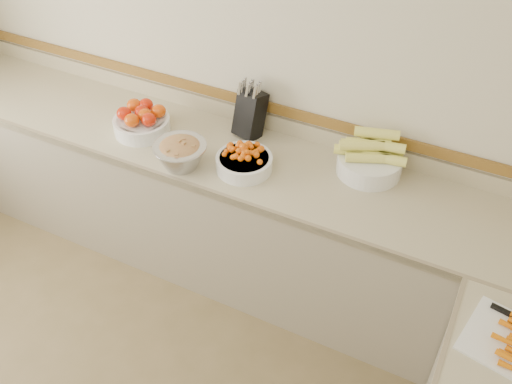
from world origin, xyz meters
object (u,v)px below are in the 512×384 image
at_px(rhubarb_bowl, 180,153).
at_px(corn_bowl, 370,159).
at_px(cherry_tomato_bowl, 244,160).
at_px(knife_block, 250,113).
at_px(tomato_bowl, 142,121).

bearing_deg(rhubarb_bowl, corn_bowl, 23.65).
relative_size(cherry_tomato_bowl, rhubarb_bowl, 1.05).
xyz_separation_m(cherry_tomato_bowl, corn_bowl, (0.60, 0.27, 0.03)).
distance_m(knife_block, corn_bowl, 0.72).
relative_size(knife_block, cherry_tomato_bowl, 1.15).
bearing_deg(tomato_bowl, corn_bowl, 9.91).
bearing_deg(cherry_tomato_bowl, knife_block, 111.35).
height_order(tomato_bowl, corn_bowl, corn_bowl).
xyz_separation_m(knife_block, cherry_tomato_bowl, (0.12, -0.31, -0.08)).
relative_size(knife_block, rhubarb_bowl, 1.21).
bearing_deg(corn_bowl, tomato_bowl, -170.09).
distance_m(knife_block, tomato_bowl, 0.62).
height_order(cherry_tomato_bowl, rhubarb_bowl, same).
relative_size(knife_block, tomato_bowl, 1.07).
bearing_deg(tomato_bowl, knife_block, 24.37).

